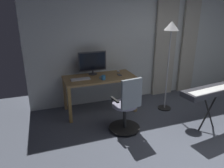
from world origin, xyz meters
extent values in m
cube|color=silver|center=(0.00, -2.61, 1.25)|extent=(5.38, 0.10, 2.51)
cube|color=#BAB3A1|center=(-1.15, -2.50, 1.12)|extent=(0.42, 0.06, 2.24)
cube|color=#BAB3A1|center=(-0.47, -2.50, 1.12)|extent=(0.54, 0.06, 2.24)
cube|color=olive|center=(1.28, -2.12, 0.73)|extent=(1.44, 0.68, 0.04)
cube|color=olive|center=(0.60, -1.82, 0.36)|extent=(0.06, 0.06, 0.71)
cube|color=olive|center=(1.96, -1.82, 0.36)|extent=(0.06, 0.06, 0.71)
cube|color=#8E6849|center=(0.60, -2.42, 0.36)|extent=(0.06, 0.06, 0.71)
cube|color=olive|center=(1.96, -2.42, 0.36)|extent=(0.06, 0.06, 0.71)
cylinder|color=black|center=(1.10, -1.24, 0.04)|extent=(0.56, 0.56, 0.02)
sphere|color=black|center=(0.84, -1.27, 0.03)|extent=(0.05, 0.05, 0.05)
sphere|color=black|center=(1.05, -1.49, 0.03)|extent=(0.05, 0.05, 0.05)
sphere|color=black|center=(1.32, -1.36, 0.03)|extent=(0.05, 0.05, 0.05)
sphere|color=black|center=(1.28, -1.06, 0.03)|extent=(0.05, 0.05, 0.05)
sphere|color=black|center=(0.98, -1.00, 0.03)|extent=(0.05, 0.05, 0.05)
cylinder|color=black|center=(1.10, -1.24, 0.25)|extent=(0.06, 0.06, 0.43)
cylinder|color=gray|center=(1.10, -1.24, 0.49)|extent=(0.50, 0.50, 0.05)
cube|color=gray|center=(1.07, -1.04, 0.77)|extent=(0.38, 0.10, 0.50)
cube|color=black|center=(1.29, -1.21, 0.63)|extent=(0.07, 0.24, 0.03)
cube|color=black|center=(0.90, -1.26, 0.63)|extent=(0.07, 0.24, 0.03)
cylinder|color=#333338|center=(1.36, -2.34, 0.76)|extent=(0.18, 0.18, 0.01)
cylinder|color=#333338|center=(1.36, -2.34, 0.80)|extent=(0.04, 0.04, 0.07)
cube|color=#333338|center=(1.36, -2.35, 1.03)|extent=(0.59, 0.03, 0.40)
cube|color=black|center=(1.36, -2.33, 1.03)|extent=(0.54, 0.01, 0.35)
cube|color=silver|center=(1.68, -2.08, 0.76)|extent=(0.37, 0.13, 0.02)
ellipsoid|color=#B7BCC1|center=(0.79, -2.32, 0.77)|extent=(0.06, 0.10, 0.04)
cube|color=#333338|center=(0.85, -2.10, 0.76)|extent=(0.07, 0.14, 0.01)
cylinder|color=teal|center=(1.26, -1.92, 0.80)|extent=(0.08, 0.08, 0.09)
torus|color=teal|center=(1.31, -1.92, 0.80)|extent=(0.06, 0.01, 0.06)
cylinder|color=black|center=(-0.31, -0.75, 0.35)|extent=(0.40, 0.08, 0.71)
cylinder|color=black|center=(-0.31, -0.75, 0.35)|extent=(0.40, 0.08, 0.71)
cube|color=#333338|center=(-0.31, -0.75, 0.74)|extent=(1.18, 0.45, 0.09)
cube|color=white|center=(-0.32, -0.69, 0.79)|extent=(1.08, 0.30, 0.01)
cylinder|color=black|center=(-0.06, -1.72, 0.01)|extent=(0.28, 0.28, 0.02)
cylinder|color=#A5A5A8|center=(-0.06, -1.72, 0.83)|extent=(0.03, 0.03, 1.67)
cone|color=white|center=(-0.06, -1.72, 1.75)|extent=(0.29, 0.29, 0.17)
camera|label=1|loc=(2.49, 1.94, 2.13)|focal=35.07mm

